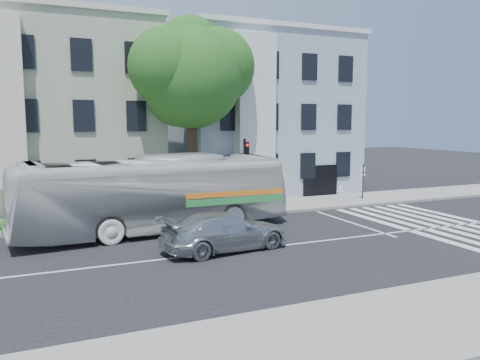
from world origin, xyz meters
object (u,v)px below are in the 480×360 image
bus (156,194)px  traffic_signal (245,165)px  sedan (225,231)px  fire_hydrant (341,192)px

bus → traffic_signal: bearing=-70.5°
sedan → traffic_signal: size_ratio=1.26×
sedan → fire_hydrant: (11.18, 8.08, -0.20)m
traffic_signal → bus: bearing=-141.1°
fire_hydrant → bus: bearing=-163.3°
sedan → fire_hydrant: 13.80m
sedan → fire_hydrant: sedan is taller
bus → traffic_signal: size_ratio=3.07×
bus → fire_hydrant: bus is taller
bus → sedan: bus is taller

